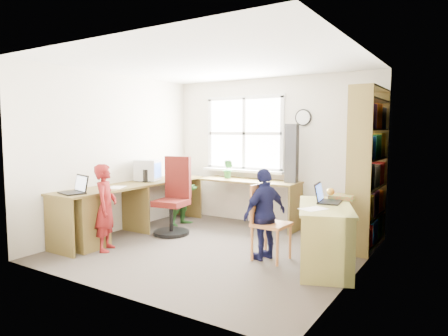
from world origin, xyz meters
name	(u,v)px	position (x,y,z in m)	size (l,w,h in m)	color
room	(218,156)	(0.01, 0.10, 1.22)	(3.64, 3.44, 2.44)	#423B34
l_desk	(126,208)	(-1.31, -0.28, 0.46)	(2.38, 2.95, 0.75)	brown
right_desk	(325,222)	(1.43, 0.13, 0.51)	(0.97, 1.35, 0.71)	#A29E51
bookshelf	(368,172)	(1.65, 1.19, 1.00)	(0.30, 1.02, 2.10)	brown
swivel_chair	(174,201)	(-0.97, 0.37, 0.50)	(0.61, 0.61, 1.15)	black
wooden_chair	(266,219)	(0.74, 0.03, 0.49)	(0.41, 0.41, 0.91)	#D08045
crt_monitor	(148,170)	(-1.55, 0.43, 0.92)	(0.43, 0.41, 0.34)	silver
laptop_left	(76,189)	(-1.47, -0.98, 0.80)	(0.40, 0.35, 0.23)	black
laptop_right	(325,198)	(1.37, 0.30, 0.76)	(0.32, 0.37, 0.23)	black
speaker_a	(146,176)	(-1.48, 0.32, 0.85)	(0.13, 0.13, 0.20)	black
speaker_b	(170,173)	(-1.45, 0.87, 0.85)	(0.10, 0.10, 0.20)	black
cd_tower	(292,153)	(0.44, 1.50, 1.20)	(0.19, 0.18, 0.90)	black
game_box	(342,197)	(1.47, 0.62, 0.74)	(0.32, 0.32, 0.06)	red
paper_a	(116,187)	(-1.42, -0.34, 0.75)	(0.33, 0.37, 0.00)	white
paper_b	(314,209)	(1.39, -0.15, 0.71)	(0.30, 0.34, 0.00)	white
potted_plant	(228,169)	(-0.65, 1.41, 0.91)	(0.17, 0.14, 0.31)	#33803E
person_red	(106,207)	(-1.16, -0.77, 0.56)	(0.41, 0.27, 1.12)	maroon
person_green	(185,192)	(-1.16, 0.88, 0.55)	(0.53, 0.42, 1.10)	#2C692A
person_navy	(265,214)	(0.73, 0.02, 0.55)	(0.64, 0.27, 1.10)	#14163F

